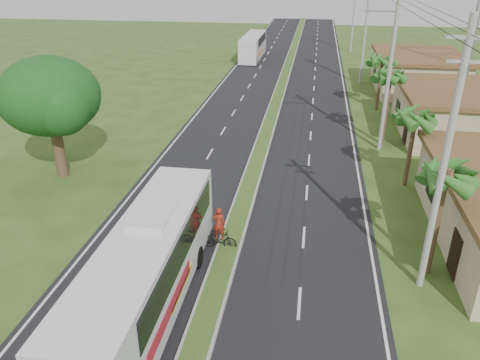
# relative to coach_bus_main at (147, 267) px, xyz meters

# --- Properties ---
(ground) EXTENTS (180.00, 180.00, 0.00)m
(ground) POSITION_rel_coach_bus_main_xyz_m (2.24, 1.37, -2.12)
(ground) COLOR #31471A
(ground) RESTS_ON ground
(road_asphalt) EXTENTS (14.00, 160.00, 0.02)m
(road_asphalt) POSITION_rel_coach_bus_main_xyz_m (2.24, 21.37, -2.11)
(road_asphalt) COLOR black
(road_asphalt) RESTS_ON ground
(median_strip) EXTENTS (1.20, 160.00, 0.18)m
(median_strip) POSITION_rel_coach_bus_main_xyz_m (2.24, 21.37, -2.02)
(median_strip) COLOR gray
(median_strip) RESTS_ON ground
(lane_edge_left) EXTENTS (0.12, 160.00, 0.01)m
(lane_edge_left) POSITION_rel_coach_bus_main_xyz_m (-4.46, 21.37, -2.12)
(lane_edge_left) COLOR silver
(lane_edge_left) RESTS_ON ground
(lane_edge_right) EXTENTS (0.12, 160.00, 0.01)m
(lane_edge_right) POSITION_rel_coach_bus_main_xyz_m (8.94, 21.37, -2.12)
(lane_edge_right) COLOR silver
(lane_edge_right) RESTS_ON ground
(shop_mid) EXTENTS (7.60, 10.60, 3.67)m
(shop_mid) POSITION_rel_coach_bus_main_xyz_m (16.24, 23.37, -0.26)
(shop_mid) COLOR tan
(shop_mid) RESTS_ON ground
(shop_far) EXTENTS (8.60, 11.60, 3.82)m
(shop_far) POSITION_rel_coach_bus_main_xyz_m (16.24, 37.37, -0.19)
(shop_far) COLOR tan
(shop_far) RESTS_ON ground
(palm_verge_a) EXTENTS (2.40, 2.40, 5.45)m
(palm_verge_a) POSITION_rel_coach_bus_main_xyz_m (11.24, 4.37, 2.62)
(palm_verge_a) COLOR #473321
(palm_verge_a) RESTS_ON ground
(palm_verge_b) EXTENTS (2.40, 2.40, 5.05)m
(palm_verge_b) POSITION_rel_coach_bus_main_xyz_m (11.64, 13.37, 2.24)
(palm_verge_b) COLOR #473321
(palm_verge_b) RESTS_ON ground
(palm_verge_c) EXTENTS (2.40, 2.40, 5.85)m
(palm_verge_c) POSITION_rel_coach_bus_main_xyz_m (11.04, 20.37, 3.00)
(palm_verge_c) COLOR #473321
(palm_verge_c) RESTS_ON ground
(palm_verge_d) EXTENTS (2.40, 2.40, 5.25)m
(palm_verge_d) POSITION_rel_coach_bus_main_xyz_m (11.54, 29.37, 2.43)
(palm_verge_d) COLOR #473321
(palm_verge_d) RESTS_ON ground
(shade_tree) EXTENTS (6.30, 6.00, 7.54)m
(shade_tree) POSITION_rel_coach_bus_main_xyz_m (-9.88, 11.39, 2.91)
(shade_tree) COLOR #473321
(shade_tree) RESTS_ON ground
(utility_pole_a) EXTENTS (1.60, 0.28, 11.00)m
(utility_pole_a) POSITION_rel_coach_bus_main_xyz_m (10.74, 3.37, 3.55)
(utility_pole_a) COLOR gray
(utility_pole_a) RESTS_ON ground
(utility_pole_b) EXTENTS (3.20, 0.28, 12.00)m
(utility_pole_b) POSITION_rel_coach_bus_main_xyz_m (10.71, 19.37, 4.14)
(utility_pole_b) COLOR gray
(utility_pole_b) RESTS_ON ground
(utility_pole_c) EXTENTS (1.60, 0.28, 11.00)m
(utility_pole_c) POSITION_rel_coach_bus_main_xyz_m (10.74, 39.37, 3.55)
(utility_pole_c) COLOR gray
(utility_pole_c) RESTS_ON ground
(utility_pole_d) EXTENTS (1.60, 0.28, 10.50)m
(utility_pole_d) POSITION_rel_coach_bus_main_xyz_m (10.74, 59.37, 3.30)
(utility_pole_d) COLOR gray
(utility_pole_d) RESTS_ON ground
(coach_bus_main) EXTENTS (2.62, 11.95, 3.86)m
(coach_bus_main) POSITION_rel_coach_bus_main_xyz_m (0.00, 0.00, 0.00)
(coach_bus_main) COLOR silver
(coach_bus_main) RESTS_ON ground
(coach_bus_far) EXTENTS (2.47, 10.97, 3.19)m
(coach_bus_far) POSITION_rel_coach_bus_main_xyz_m (-2.96, 52.04, -0.31)
(coach_bus_far) COLOR silver
(coach_bus_far) RESTS_ON ground
(motorcyclist) EXTENTS (1.71, 0.54, 2.22)m
(motorcyclist) POSITION_rel_coach_bus_main_xyz_m (1.78, 4.73, -1.32)
(motorcyclist) COLOR black
(motorcyclist) RESTS_ON ground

